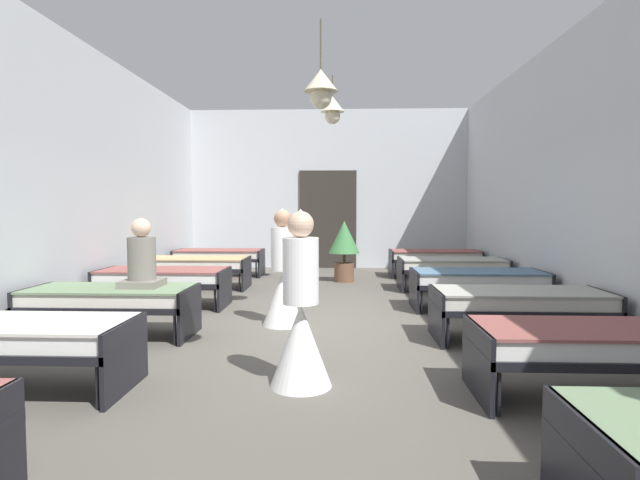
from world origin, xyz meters
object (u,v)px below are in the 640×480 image
Objects in this scene: bed_left_row_2 at (111,299)px; bed_right_row_4 at (452,266)px; bed_right_row_2 at (520,302)px; potted_plant at (344,244)px; nurse_near_aisle at (283,284)px; bed_right_row_1 at (599,344)px; bed_right_row_5 at (434,257)px; bed_left_row_1 at (13,338)px; bed_left_row_4 at (197,265)px; bed_left_row_5 at (219,256)px; bed_left_row_3 at (163,278)px; nurse_mid_aisle at (300,324)px; bed_right_row_3 at (478,280)px; patient_seated_primary at (142,262)px.

bed_left_row_2 is 1.00× the size of bed_right_row_4.
potted_plant is at bearing 113.34° from bed_right_row_2.
nurse_near_aisle is 3.95m from potted_plant.
bed_right_row_1 and bed_right_row_5 have the same top height.
bed_left_row_1 is at bearing 180.00° from bed_right_row_1.
bed_left_row_4 is 1.00× the size of bed_left_row_5.
potted_plant is (-1.95, 6.27, 0.33)m from bed_right_row_1.
bed_left_row_3 is 3.89m from potted_plant.
potted_plant is (-1.95, -0.76, 0.33)m from bed_right_row_5.
nurse_mid_aisle is (0.40, -2.21, 0.00)m from nurse_near_aisle.
bed_left_row_2 is at bearing 135.85° from nurse_mid_aisle.
bed_right_row_1 is 1.76m from bed_right_row_2.
bed_right_row_5 is (4.68, 7.03, 0.00)m from bed_left_row_1.
nurse_mid_aisle is at bearing 175.13° from bed_right_row_1.
bed_left_row_1 is 5.00m from bed_right_row_2.
bed_left_row_2 is 1.00× the size of bed_right_row_2.
bed_left_row_4 is at bearing 159.40° from bed_right_row_3.
bed_right_row_2 is 7.05m from bed_left_row_5.
bed_right_row_4 is at bearing 38.51° from patient_seated_primary.
bed_right_row_5 is at bearing 0.00° from bed_left_row_5.
nurse_near_aisle is at bearing 18.57° from bed_left_row_2.
bed_right_row_3 is 5.00m from bed_left_row_4.
nurse_near_aisle reaches higher than bed_right_row_5.
bed_left_row_4 is 3.46m from nurse_near_aisle.
potted_plant is at bearing -158.66° from bed_right_row_5.
bed_left_row_3 is (0.00, 3.51, 0.00)m from bed_left_row_1.
bed_right_row_1 is at bearing -20.60° from bed_left_row_2.
patient_seated_primary reaches higher than bed_right_row_4.
bed_right_row_1 is at bearing -90.00° from bed_right_row_4.
bed_left_row_1 is at bearing -123.63° from bed_right_row_5.
potted_plant is at bearing 107.25° from bed_right_row_1.
bed_left_row_5 is (0.00, 7.03, 0.00)m from bed_left_row_1.
bed_left_row_3 is at bearing 159.40° from bed_right_row_2.
bed_right_row_3 is 1.00× the size of bed_right_row_5.
bed_right_row_1 is at bearing -90.00° from bed_right_row_3.
bed_left_row_1 is at bearing -113.53° from potted_plant.
bed_left_row_2 is at bearing -90.00° from bed_left_row_4.
bed_right_row_3 is at bearing 0.00° from bed_left_row_3.
bed_left_row_1 is 1.00× the size of bed_left_row_3.
bed_left_row_4 is 1.54× the size of potted_plant.
bed_right_row_4 is 1.28× the size of nurse_near_aisle.
bed_right_row_5 is at bearing 90.00° from bed_right_row_2.
patient_seated_primary is (0.35, -5.20, 0.43)m from bed_left_row_5.
nurse_mid_aisle is (2.33, -1.56, 0.09)m from bed_left_row_2.
bed_left_row_3 is 1.28× the size of nurse_near_aisle.
bed_left_row_1 is at bearing -100.83° from patient_seated_primary.
bed_right_row_5 is (4.68, 0.00, 0.00)m from bed_left_row_5.
patient_seated_primary is at bearing -78.27° from bed_left_row_3.
patient_seated_primary is (-4.33, -5.20, 0.43)m from bed_right_row_5.
bed_left_row_5 is (-4.68, 5.27, 0.00)m from bed_right_row_2.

